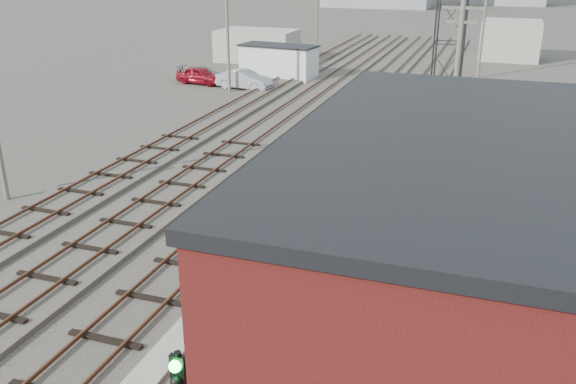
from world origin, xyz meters
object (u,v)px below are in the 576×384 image
at_px(car_red, 200,75).
at_px(car_grey, 202,75).
at_px(switch_stand, 328,130).
at_px(car_silver, 244,79).
at_px(site_trailer, 279,61).

relative_size(car_red, car_grey, 0.93).
relative_size(switch_stand, car_silver, 0.26).
height_order(car_red, car_grey, car_red).
relative_size(switch_stand, car_grey, 0.27).
relative_size(switch_stand, car_red, 0.29).
xyz_separation_m(car_silver, car_grey, (-4.59, 1.41, -0.11)).
bearing_deg(car_grey, site_trailer, -51.22).
relative_size(car_red, car_silver, 0.90).
height_order(site_trailer, car_grey, site_trailer).
bearing_deg(car_silver, switch_stand, -132.23).
height_order(switch_stand, site_trailer, site_trailer).
bearing_deg(car_red, car_grey, 18.25).
relative_size(car_silver, car_grey, 1.03).
bearing_deg(switch_stand, car_red, 122.74).
xyz_separation_m(switch_stand, car_silver, (-10.64, 12.06, 0.19)).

